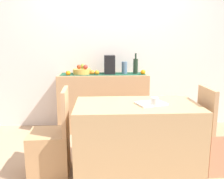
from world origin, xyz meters
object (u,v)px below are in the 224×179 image
(wine_bottle, at_px, (136,66))
(ceramic_vase, at_px, (124,68))
(chair_by_corner, at_px, (219,145))
(fruit_bowl, at_px, (82,71))
(coffee_maker, at_px, (110,65))
(chair_near_window, at_px, (51,149))
(coffee_cup, at_px, (155,102))
(dining_table, at_px, (136,138))
(sideboard_console, at_px, (103,102))
(open_book, at_px, (151,104))

(wine_bottle, distance_m, ceramic_vase, 0.17)
(wine_bottle, bearing_deg, chair_by_corner, -60.13)
(fruit_bowl, xyz_separation_m, wine_bottle, (0.81, 0.00, 0.08))
(coffee_maker, xyz_separation_m, chair_near_window, (-0.67, -1.27, -0.75))
(coffee_cup, bearing_deg, ceramic_vase, 96.82)
(fruit_bowl, distance_m, ceramic_vase, 0.64)
(fruit_bowl, bearing_deg, chair_near_window, -101.08)
(chair_near_window, bearing_deg, chair_by_corner, -0.03)
(ceramic_vase, xyz_separation_m, dining_table, (0.00, -1.27, -0.60))
(ceramic_vase, height_order, coffee_cup, ceramic_vase)
(sideboard_console, bearing_deg, wine_bottle, 0.00)
(dining_table, bearing_deg, chair_by_corner, -0.01)
(dining_table, height_order, chair_near_window, chair_near_window)
(fruit_bowl, distance_m, coffee_cup, 1.59)
(coffee_maker, relative_size, ceramic_vase, 1.52)
(fruit_bowl, height_order, ceramic_vase, ceramic_vase)
(wine_bottle, xyz_separation_m, coffee_maker, (-0.39, -0.00, 0.02))
(open_book, distance_m, chair_near_window, 1.14)
(chair_near_window, bearing_deg, open_book, -1.51)
(sideboard_console, distance_m, ceramic_vase, 0.62)
(coffee_maker, height_order, ceramic_vase, coffee_maker)
(dining_table, distance_m, chair_near_window, 0.90)
(chair_by_corner, bearing_deg, sideboard_console, 133.86)
(fruit_bowl, bearing_deg, open_book, -58.85)
(dining_table, xyz_separation_m, chair_by_corner, (0.90, -0.00, -0.10))
(open_book, bearing_deg, wine_bottle, 71.01)
(ceramic_vase, bearing_deg, chair_by_corner, -54.74)
(fruit_bowl, xyz_separation_m, chair_by_corner, (1.54, -1.27, -0.65))
(wine_bottle, height_order, ceramic_vase, wine_bottle)
(chair_by_corner, bearing_deg, open_book, -178.00)
(sideboard_console, distance_m, coffee_maker, 0.59)
(sideboard_console, height_order, chair_by_corner, chair_by_corner)
(sideboard_console, xyz_separation_m, wine_bottle, (0.49, 0.00, 0.56))
(coffee_maker, bearing_deg, chair_near_window, -117.60)
(coffee_cup, relative_size, chair_near_window, 0.10)
(sideboard_console, distance_m, coffee_cup, 1.49)
(coffee_maker, bearing_deg, chair_by_corner, -48.54)
(wine_bottle, xyz_separation_m, chair_near_window, (-1.06, -1.27, -0.73))
(chair_near_window, bearing_deg, coffee_maker, 62.40)
(sideboard_console, distance_m, wine_bottle, 0.75)
(sideboard_console, height_order, coffee_cup, sideboard_console)
(fruit_bowl, relative_size, ceramic_vase, 1.44)
(sideboard_console, height_order, chair_near_window, chair_near_window)
(fruit_bowl, relative_size, wine_bottle, 0.86)
(chair_near_window, bearing_deg, ceramic_vase, 55.02)
(sideboard_console, bearing_deg, chair_near_window, -114.01)
(fruit_bowl, xyz_separation_m, open_book, (0.79, -1.30, -0.17))
(open_book, distance_m, chair_by_corner, 0.90)
(wine_bottle, xyz_separation_m, dining_table, (-0.16, -1.27, -0.63))
(sideboard_console, bearing_deg, open_book, -70.20)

